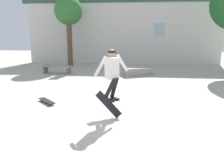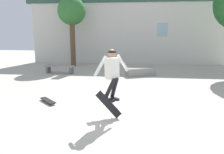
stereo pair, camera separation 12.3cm
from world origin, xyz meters
name	(u,v)px [view 1 (the left image)]	position (x,y,z in m)	size (l,w,h in m)	color
ground_plane	(107,113)	(0.00, 0.00, 0.00)	(40.00, 40.00, 0.00)	#B2AD9E
building_backdrop	(123,30)	(-0.01, 9.94, 2.40)	(14.35, 0.52, 5.66)	beige
tree_left	(68,13)	(-3.47, 8.45, 3.50)	(1.82, 1.82, 4.53)	brown
park_bench	(57,68)	(-3.47, 5.74, 0.32)	(1.68, 0.62, 0.44)	gray
skate_ledge	(138,72)	(1.04, 5.58, 0.21)	(1.63, 1.12, 0.42)	gray
skater	(112,71)	(0.18, -0.23, 1.28)	(0.86, 0.95, 1.39)	silver
skateboard_flipping	(108,104)	(0.09, -0.31, 0.36)	(0.75, 0.25, 0.74)	black
skateboard_resting	(47,101)	(-2.06, 0.69, 0.07)	(0.76, 0.73, 0.08)	black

